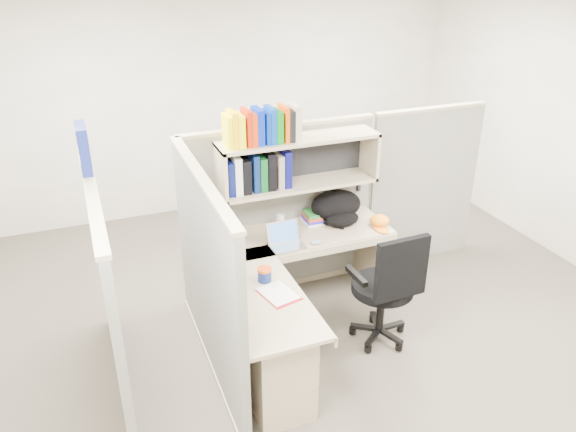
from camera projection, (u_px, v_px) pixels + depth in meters
name	position (u px, v px, depth m)	size (l,w,h in m)	color
ground	(318.00, 339.00, 4.75)	(6.00, 6.00, 0.00)	#3B372D
room_shell	(323.00, 159.00, 4.05)	(6.00, 6.00, 6.00)	#ADA79C
cubicle	(257.00, 229.00, 4.62)	(3.79, 1.84, 1.95)	slate
desk	(285.00, 327.00, 4.19)	(1.74, 1.75, 0.73)	tan
laptop	(287.00, 236.00, 4.66)	(0.28, 0.28, 0.20)	silver
backpack	(339.00, 208.00, 5.07)	(0.48, 0.37, 0.28)	black
orange_cap	(379.00, 220.00, 5.05)	(0.18, 0.20, 0.10)	orange
snack_canister	(264.00, 274.00, 4.21)	(0.11, 0.11, 0.11)	navy
tissue_box	(238.00, 308.00, 3.75)	(0.12, 0.12, 0.19)	#988056
mouse	(316.00, 242.00, 4.74)	(0.09, 0.06, 0.04)	#7C8BB0
paper_cup	(281.00, 221.00, 5.04)	(0.07, 0.07, 0.10)	white
book_stack	(312.00, 217.00, 5.10)	(0.15, 0.21, 0.10)	gray
loose_paper	(278.00, 293.00, 4.08)	(0.21, 0.28, 0.00)	silver
task_chair	(384.00, 304.00, 4.57)	(0.56, 0.52, 1.07)	black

